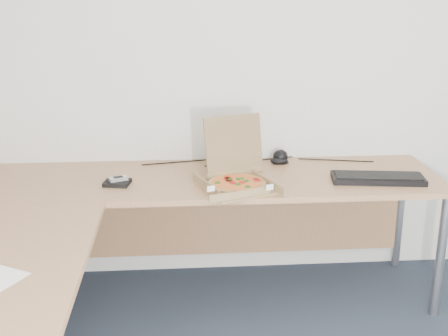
{
  "coord_description": "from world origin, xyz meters",
  "views": [
    {
      "loc": [
        -0.67,
        -1.62,
        1.74
      ],
      "look_at": [
        -0.45,
        1.28,
        0.82
      ],
      "focal_mm": 46.5,
      "sensor_mm": 36.0,
      "label": 1
    }
  ],
  "objects": [
    {
      "name": "desk",
      "position": [
        -0.82,
        0.97,
        0.7
      ],
      "size": [
        2.5,
        2.2,
        0.73
      ],
      "color": "#B07C52",
      "rests_on": "ground"
    },
    {
      "name": "wallet",
      "position": [
        -1.01,
        1.31,
        0.74
      ],
      "size": [
        0.15,
        0.13,
        0.02
      ],
      "primitive_type": "cube",
      "rotation": [
        0.0,
        0.0,
        -0.18
      ],
      "color": "black",
      "rests_on": "desk"
    },
    {
      "name": "pizza_box",
      "position": [
        -0.39,
        1.23,
        0.77
      ],
      "size": [
        0.33,
        0.39,
        0.34
      ],
      "rotation": [
        0.0,
        0.0,
        0.37
      ],
      "color": "#92754B",
      "rests_on": "desk"
    },
    {
      "name": "phone",
      "position": [
        -1.01,
        1.32,
        0.76
      ],
      "size": [
        0.11,
        0.09,
        0.02
      ],
      "primitive_type": "cube",
      "rotation": [
        0.0,
        0.0,
        0.43
      ],
      "color": "#B2B5BA",
      "rests_on": "wallet"
    },
    {
      "name": "cable_bundle",
      "position": [
        -0.25,
        1.68,
        0.73
      ],
      "size": [
        0.67,
        0.14,
        0.01
      ],
      "primitive_type": null,
      "rotation": [
        0.0,
        0.0,
        0.14
      ],
      "color": "black",
      "rests_on": "desk"
    },
    {
      "name": "room_shell",
      "position": [
        0.0,
        0.0,
        1.25
      ],
      "size": [
        3.5,
        3.5,
        2.5
      ],
      "primitive_type": null,
      "color": "silver",
      "rests_on": "ground"
    },
    {
      "name": "keyboard",
      "position": [
        0.38,
        1.27,
        0.75
      ],
      "size": [
        0.51,
        0.24,
        0.03
      ],
      "primitive_type": "cube",
      "rotation": [
        0.0,
        0.0,
        -0.14
      ],
      "color": "black",
      "rests_on": "desk"
    },
    {
      "name": "drinking_glass",
      "position": [
        -0.29,
        1.54,
        0.8
      ],
      "size": [
        0.07,
        0.07,
        0.13
      ],
      "primitive_type": "cylinder",
      "color": "white",
      "rests_on": "desk"
    },
    {
      "name": "dome_speaker",
      "position": [
        -0.09,
        1.65,
        0.77
      ],
      "size": [
        0.1,
        0.1,
        0.08
      ],
      "primitive_type": "ellipsoid",
      "color": "black",
      "rests_on": "desk"
    },
    {
      "name": "mouse",
      "position": [
        -0.1,
        1.62,
        0.75
      ],
      "size": [
        0.11,
        0.08,
        0.04
      ],
      "primitive_type": "ellipsoid",
      "rotation": [
        0.0,
        0.0,
        0.1
      ],
      "color": "black",
      "rests_on": "desk"
    }
  ]
}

